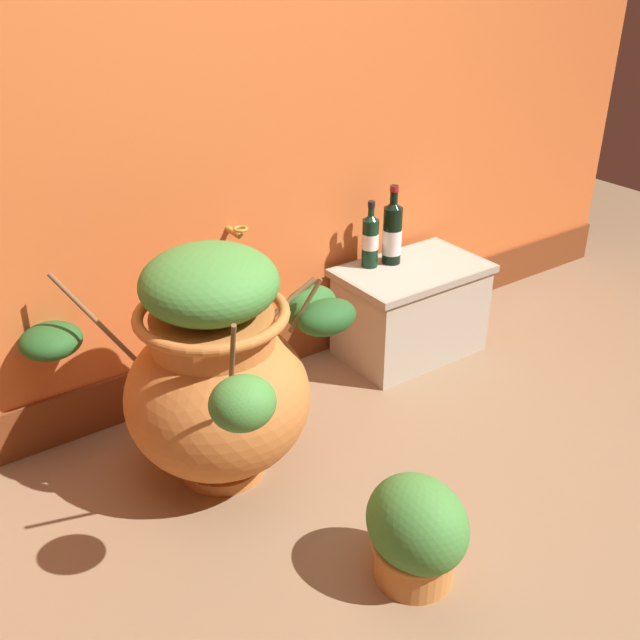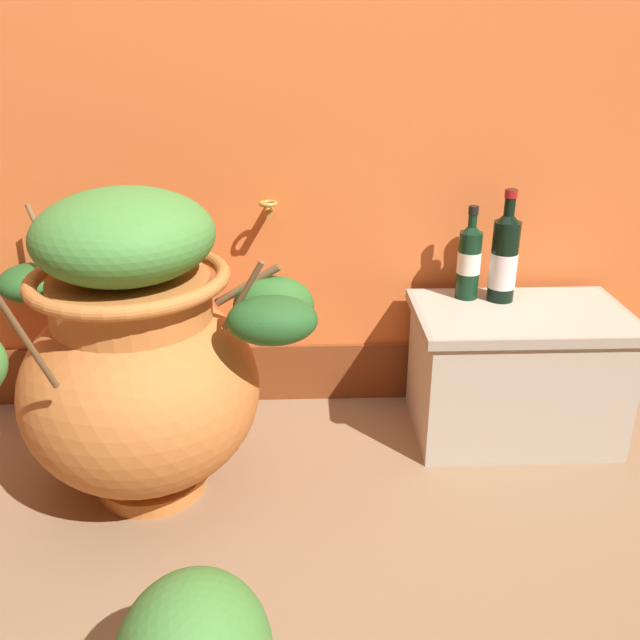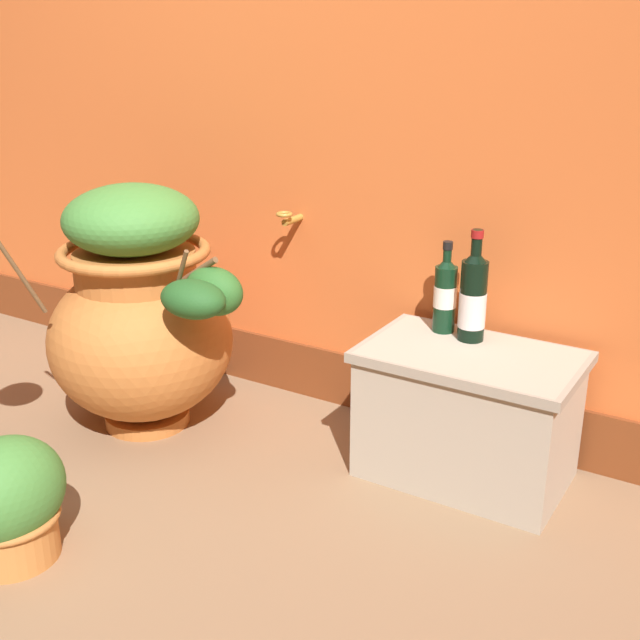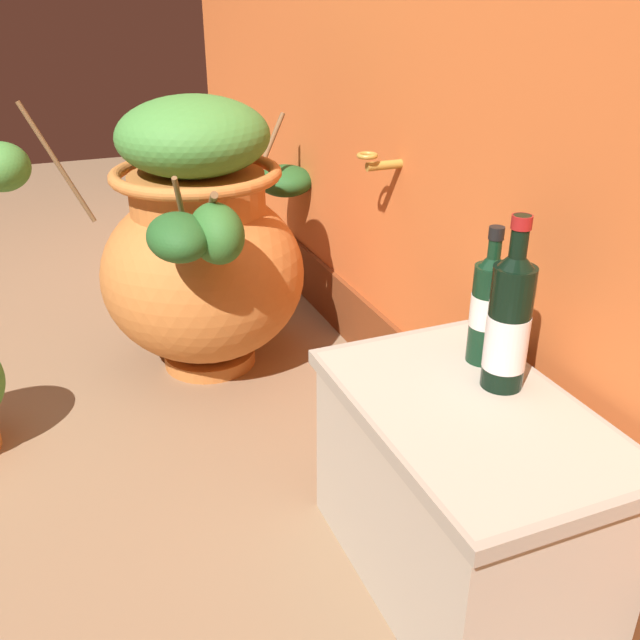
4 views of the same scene
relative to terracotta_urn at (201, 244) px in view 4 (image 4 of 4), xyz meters
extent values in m
plane|color=#896B4C|center=(0.38, -0.62, -0.40)|extent=(7.00, 7.00, 0.00)
cube|color=brown|center=(0.38, 0.48, -0.30)|extent=(4.40, 0.02, 0.20)
cylinder|color=#B28433|center=(0.33, 0.43, 0.27)|extent=(0.02, 0.10, 0.02)
torus|color=#B28433|center=(0.33, 0.38, 0.30)|extent=(0.06, 0.06, 0.01)
cylinder|color=#C17033|center=(0.00, 0.00, -0.38)|extent=(0.29, 0.29, 0.04)
ellipsoid|color=#C17033|center=(0.00, 0.00, -0.10)|extent=(0.61, 0.61, 0.52)
cylinder|color=#C17033|center=(0.00, 0.00, 0.15)|extent=(0.39, 0.39, 0.13)
torus|color=#C17033|center=(0.00, 0.00, 0.21)|extent=(0.49, 0.49, 0.04)
cylinder|color=brown|center=(0.28, -0.10, 0.20)|extent=(0.11, 0.05, 0.18)
ellipsoid|color=#235623|center=(0.35, -0.13, 0.15)|extent=(0.21, 0.15, 0.11)
cylinder|color=brown|center=(-0.13, -0.36, 0.24)|extent=(0.06, 0.16, 0.35)
ellipsoid|color=#428438|center=(-0.18, -0.51, 0.24)|extent=(0.17, 0.16, 0.14)
cylinder|color=brown|center=(-0.28, 0.29, 0.15)|extent=(0.20, 0.23, 0.30)
ellipsoid|color=#235623|center=(-0.40, 0.41, 0.06)|extent=(0.21, 0.20, 0.11)
cylinder|color=brown|center=(0.29, -0.03, 0.20)|extent=(0.17, 0.04, 0.11)
ellipsoid|color=#2D6628|center=(0.35, -0.03, 0.15)|extent=(0.20, 0.13, 0.15)
ellipsoid|color=#428438|center=(0.00, 0.00, 0.32)|extent=(0.43, 0.43, 0.22)
cube|color=#B2A893|center=(1.06, 0.25, -0.20)|extent=(0.59, 0.37, 0.41)
cube|color=#A09785|center=(1.06, 0.25, -0.01)|extent=(0.63, 0.39, 0.03)
cylinder|color=black|center=(0.92, 0.37, 0.11)|extent=(0.07, 0.07, 0.21)
cone|color=black|center=(0.92, 0.37, 0.22)|extent=(0.07, 0.07, 0.04)
cylinder|color=black|center=(0.92, 0.37, 0.25)|extent=(0.03, 0.03, 0.08)
cylinder|color=black|center=(0.92, 0.37, 0.28)|extent=(0.03, 0.03, 0.02)
cylinder|color=white|center=(0.92, 0.37, 0.12)|extent=(0.07, 0.07, 0.07)
cylinder|color=black|center=(1.02, 0.34, 0.13)|extent=(0.08, 0.08, 0.24)
cone|color=black|center=(1.02, 0.34, 0.26)|extent=(0.08, 0.08, 0.04)
cylinder|color=black|center=(1.02, 0.34, 0.30)|extent=(0.03, 0.03, 0.09)
cylinder|color=maroon|center=(1.02, 0.34, 0.33)|extent=(0.04, 0.04, 0.02)
cylinder|color=silver|center=(1.02, 0.34, 0.10)|extent=(0.08, 0.08, 0.11)
camera|label=1|loc=(-0.91, -1.86, 1.28)|focal=41.85mm
camera|label=2|loc=(0.41, -1.57, 0.77)|focal=38.39mm
camera|label=3|loc=(1.81, -1.80, 0.89)|focal=44.89mm
camera|label=4|loc=(1.97, -0.41, 0.70)|focal=39.36mm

